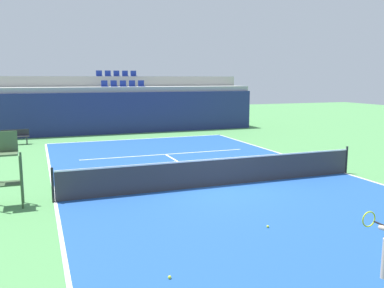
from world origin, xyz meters
name	(u,v)px	position (x,y,z in m)	size (l,w,h in m)	color
ground_plane	(219,186)	(0.00, 0.00, 0.00)	(80.00, 80.00, 0.00)	#4C8C4C
court_surface	(219,186)	(0.00, 0.00, 0.01)	(11.00, 24.00, 0.01)	#1E4C99
baseline_far	(139,139)	(0.00, 11.95, 0.01)	(11.00, 0.10, 0.00)	white
sideline_left	(55,202)	(-5.45, 0.00, 0.01)	(0.10, 24.00, 0.00)	white
sideline_right	(345,173)	(5.45, 0.00, 0.01)	(0.10, 24.00, 0.00)	white
service_line_far	(165,154)	(0.00, 6.40, 0.01)	(8.26, 0.10, 0.00)	white
centre_service_line	(188,167)	(0.00, 3.20, 0.01)	(0.10, 6.40, 0.00)	white
back_wall	(128,113)	(0.00, 14.98, 1.39)	(18.48, 0.30, 2.79)	navy
stands_tier_lower	(124,109)	(0.00, 16.33, 1.57)	(18.48, 2.40, 3.14)	#9E9E99
stands_tier_upper	(118,102)	(0.00, 18.73, 1.93)	(18.48, 2.40, 3.86)	#9E9E99
seating_row_lower	(123,85)	(0.00, 16.43, 3.26)	(3.05, 0.44, 0.44)	navy
seating_row_upper	(117,75)	(0.00, 18.83, 3.99)	(3.05, 0.44, 0.44)	navy
tennis_net	(219,172)	(0.00, 0.00, 0.51)	(11.08, 0.08, 1.07)	black
umpire_chair	(8,167)	(-6.70, 0.06, 1.19)	(0.76, 0.66, 2.20)	#334C2D
player_bench	(15,136)	(-7.05, 12.42, 0.51)	(1.50, 0.40, 0.85)	#232328
tennis_ball_0	(170,277)	(-3.67, -5.85, 0.04)	(0.07, 0.07, 0.07)	#CCE033
tennis_ball_1	(268,226)	(-0.56, -4.17, 0.04)	(0.07, 0.07, 0.07)	#CCE033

